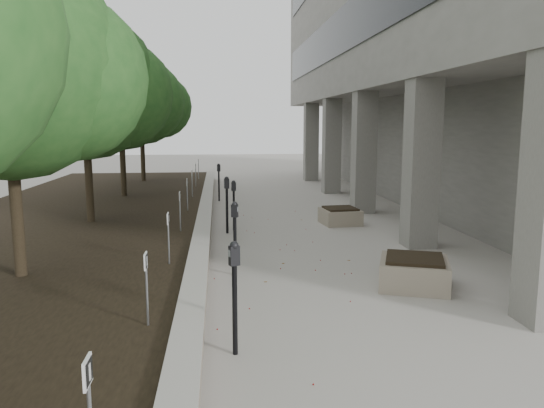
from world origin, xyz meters
TOP-DOWN VIEW (x-y plane):
  - ground at (0.00, 0.00)m, footprint 90.00×90.00m
  - retaining_wall at (-1.82, 9.00)m, footprint 0.39×26.00m
  - planting_bed at (-5.50, 9.00)m, footprint 7.00×26.00m
  - crabapple_tree_2 at (-4.80, 3.00)m, footprint 4.60×4.00m
  - crabapple_tree_3 at (-4.80, 8.00)m, footprint 4.60×4.00m
  - crabapple_tree_4 at (-4.80, 13.00)m, footprint 4.60×4.00m
  - crabapple_tree_5 at (-4.80, 18.00)m, footprint 4.60×4.00m
  - parking_sign_2 at (-2.35, 0.50)m, footprint 0.04×0.22m
  - parking_sign_3 at (-2.35, 3.50)m, footprint 0.04×0.22m
  - parking_sign_4 at (-2.35, 6.50)m, footprint 0.04×0.22m
  - parking_sign_5 at (-2.35, 9.50)m, footprint 0.04×0.22m
  - parking_sign_6 at (-2.35, 12.50)m, footprint 0.04×0.22m
  - parking_sign_7 at (-2.35, 15.50)m, footprint 0.04×0.22m
  - parking_sign_8 at (-2.35, 18.50)m, footprint 0.04×0.22m
  - parking_meter_1 at (-1.24, 0.40)m, footprint 0.18×0.15m
  - parking_meter_2 at (-1.12, 3.99)m, footprint 0.17×0.15m
  - parking_meter_3 at (-1.01, 8.43)m, footprint 0.16×0.12m
  - parking_meter_4 at (-1.20, 8.01)m, footprint 0.17×0.13m
  - parking_meter_5 at (-1.41, 14.06)m, footprint 0.16×0.13m
  - planter_front at (2.12, 2.91)m, footprint 1.55×1.55m
  - planter_back at (2.17, 9.01)m, footprint 1.17×1.17m
  - berry_scatter at (-0.10, 5.00)m, footprint 3.30×14.10m

SIDE VIEW (x-z plane):
  - ground at x=0.00m, z-range 0.00..0.00m
  - berry_scatter at x=-0.10m, z-range 0.00..0.02m
  - planting_bed at x=-5.50m, z-range 0.00..0.40m
  - planter_back at x=2.17m, z-range 0.00..0.50m
  - retaining_wall at x=-1.82m, z-range 0.00..0.50m
  - planter_front at x=2.12m, z-range 0.00..0.56m
  - parking_meter_3 at x=-1.01m, z-range 0.00..1.41m
  - parking_meter_5 at x=-1.41m, z-range 0.00..1.45m
  - parking_meter_2 at x=-1.12m, z-range 0.00..1.47m
  - parking_meter_1 at x=-1.24m, z-range 0.00..1.50m
  - parking_meter_4 at x=-1.20m, z-range 0.00..1.56m
  - parking_sign_2 at x=-2.35m, z-range 0.40..1.36m
  - parking_sign_3 at x=-2.35m, z-range 0.40..1.36m
  - parking_sign_4 at x=-2.35m, z-range 0.40..1.36m
  - parking_sign_5 at x=-2.35m, z-range 0.40..1.36m
  - parking_sign_6 at x=-2.35m, z-range 0.40..1.36m
  - parking_sign_7 at x=-2.35m, z-range 0.40..1.36m
  - parking_sign_8 at x=-2.35m, z-range 0.40..1.36m
  - crabapple_tree_2 at x=-4.80m, z-range 0.40..5.84m
  - crabapple_tree_3 at x=-4.80m, z-range 0.40..5.84m
  - crabapple_tree_4 at x=-4.80m, z-range 0.40..5.84m
  - crabapple_tree_5 at x=-4.80m, z-range 0.40..5.84m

